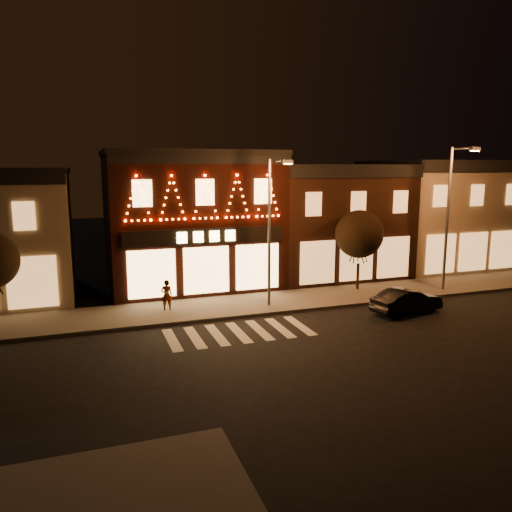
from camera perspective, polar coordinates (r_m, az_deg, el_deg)
ground at (r=19.07m, az=1.67°, el=-12.45°), size 120.00×120.00×0.00m
sidewalk_far at (r=26.81m, az=-0.48°, el=-5.55°), size 44.00×4.00×0.15m
building_pulp at (r=31.21m, az=-7.55°, el=4.25°), size 10.20×8.34×8.30m
building_right_a at (r=34.48m, az=8.14°, el=4.11°), size 9.20×8.28×7.50m
building_right_b at (r=39.42m, az=19.88°, el=4.58°), size 9.20×8.28×7.80m
streetlamp_mid at (r=25.40m, az=1.83°, el=3.99°), size 0.72×1.73×7.59m
streetlamp_right at (r=30.85m, az=21.50°, el=5.18°), size 0.53×1.90×8.32m
tree_right at (r=29.79m, az=11.77°, el=2.47°), size 2.83×2.83×4.73m
dark_sedan at (r=26.46m, az=16.91°, el=-4.95°), size 4.02×1.94×1.27m
pedestrian at (r=25.66m, az=-10.22°, el=-4.43°), size 0.60×0.42×1.58m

